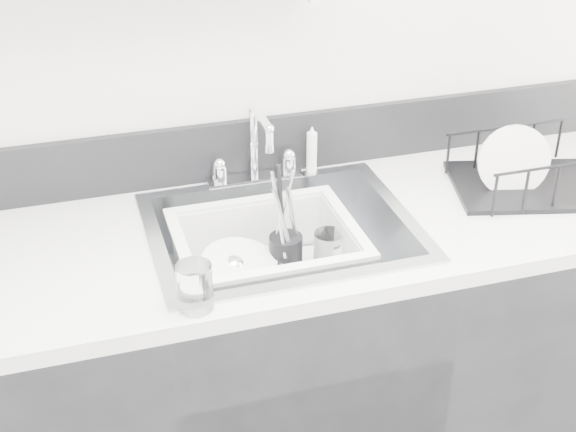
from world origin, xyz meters
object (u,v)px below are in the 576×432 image
object	(u,v)px
dish_rack	(529,165)
counter_run	(283,373)
sink	(282,259)
wash_tub	(267,260)

from	to	relation	value
dish_rack	counter_run	bearing A→B (deg)	-164.76
counter_run	dish_rack	size ratio (longest dim) A/B	8.45
sink	wash_tub	world-z (taller)	sink
wash_tub	dish_rack	xyz separation A→B (m)	(0.72, 0.02, 0.15)
counter_run	wash_tub	xyz separation A→B (m)	(-0.04, -0.01, 0.38)
sink	wash_tub	bearing A→B (deg)	-170.00
counter_run	wash_tub	distance (m)	0.38
dish_rack	sink	bearing A→B (deg)	-164.76
counter_run	sink	bearing A→B (deg)	0.00
counter_run	dish_rack	distance (m)	0.86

